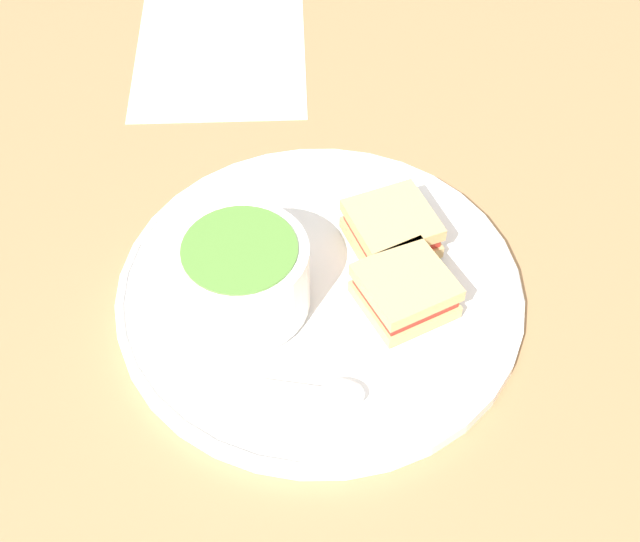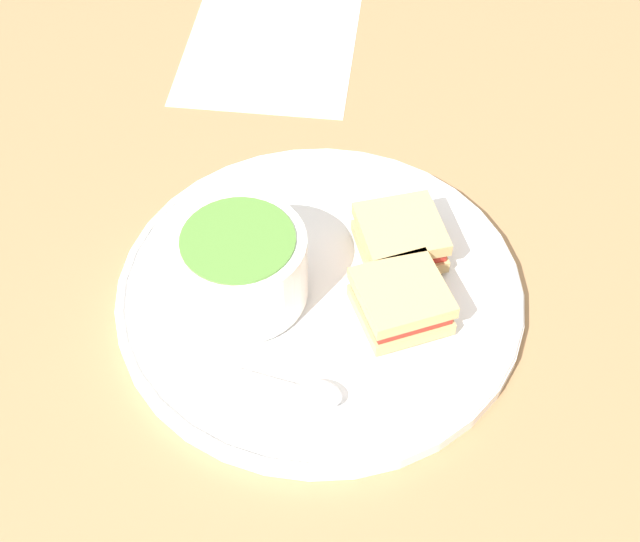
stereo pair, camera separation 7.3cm
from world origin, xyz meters
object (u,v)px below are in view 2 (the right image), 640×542
sandwich_half_near (402,298)px  soup_bowl (240,266)px  spoon (309,391)px  sandwich_half_far (400,237)px

sandwich_half_near → soup_bowl: bearing=-163.9°
spoon → sandwich_half_far: bearing=80.3°
soup_bowl → sandwich_half_near: 0.13m
spoon → sandwich_half_far: 0.16m
sandwich_half_near → sandwich_half_far: (-0.03, 0.06, 0.00)m
soup_bowl → spoon: bearing=-35.5°
soup_bowl → spoon: soup_bowl is taller
soup_bowl → sandwich_half_far: size_ratio=1.14×
sandwich_half_near → sandwich_half_far: size_ratio=1.01×
soup_bowl → sandwich_half_far: (0.10, 0.10, -0.02)m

